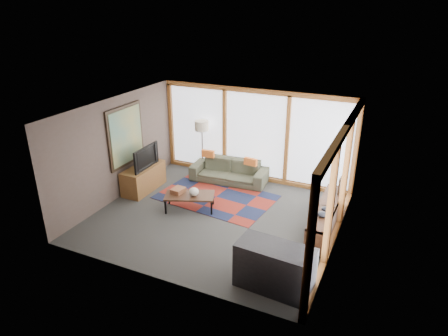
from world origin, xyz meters
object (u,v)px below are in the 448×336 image
at_px(floor_lamp, 202,147).
at_px(bookshelf, 326,217).
at_px(bar_counter, 275,267).
at_px(television, 143,157).
at_px(sofa, 229,171).
at_px(coffee_table, 190,202).
at_px(tv_console, 144,178).

distance_m(floor_lamp, bookshelf, 4.32).
bearing_deg(bar_counter, television, 156.31).
bearing_deg(sofa, floor_lamp, 161.10).
height_order(coffee_table, bookshelf, bookshelf).
distance_m(coffee_table, bookshelf, 3.23).
distance_m(sofa, floor_lamp, 1.11).
bearing_deg(floor_lamp, coffee_table, -70.40).
relative_size(coffee_table, tv_console, 0.89).
bearing_deg(sofa, bookshelf, -29.91).
height_order(coffee_table, bar_counter, bar_counter).
distance_m(sofa, tv_console, 2.36).
height_order(sofa, bookshelf, sofa).
height_order(coffee_table, tv_console, tv_console).
distance_m(floor_lamp, bar_counter, 5.37).
xyz_separation_m(tv_console, bar_counter, (4.43, -2.34, 0.09)).
bearing_deg(television, tv_console, 63.28).
distance_m(sofa, bookshelf, 3.31).
bearing_deg(coffee_table, bar_counter, -34.40).
relative_size(coffee_table, bar_counter, 0.88).
height_order(floor_lamp, bar_counter, floor_lamp).
height_order(bookshelf, tv_console, tv_console).
relative_size(floor_lamp, coffee_table, 1.34).
xyz_separation_m(floor_lamp, coffee_table, (0.76, -2.14, -0.60)).
bearing_deg(bookshelf, bar_counter, -100.13).
xyz_separation_m(bookshelf, bar_counter, (-0.42, -2.37, 0.14)).
bearing_deg(coffee_table, television, 165.36).
distance_m(television, bar_counter, 4.97).
bearing_deg(tv_console, sofa, 37.78).
xyz_separation_m(floor_lamp, bar_counter, (3.53, -4.03, -0.37)).
height_order(floor_lamp, television, floor_lamp).
xyz_separation_m(sofa, television, (-1.80, -1.47, 0.65)).
bearing_deg(television, coffee_table, -105.69).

